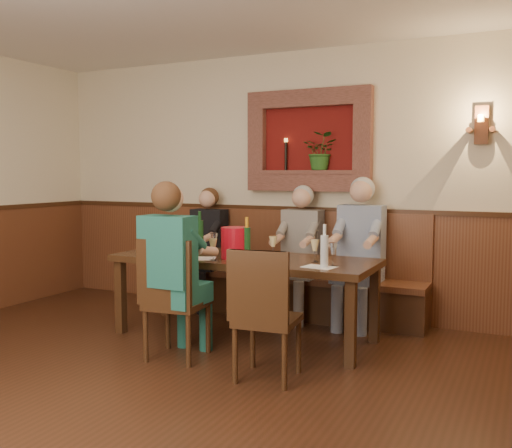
{
  "coord_description": "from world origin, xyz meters",
  "views": [
    {
      "loc": [
        2.35,
        -2.72,
        1.51
      ],
      "look_at": [
        0.1,
        1.9,
        1.05
      ],
      "focal_mm": 40.0,
      "sensor_mm": 36.0,
      "label": 1
    }
  ],
  "objects_px": {
    "person_bench_left": "(205,259)",
    "person_chair_front": "(175,286)",
    "bench": "(284,284)",
    "spittoon_bucket": "(235,243)",
    "chair_near_left": "(176,323)",
    "water_bottle": "(324,250)",
    "dining_table": "(244,265)",
    "chair_near_right": "(267,341)",
    "wine_bottle_green_a": "(247,242)",
    "wine_bottle_green_b": "(200,235)",
    "person_bench_right": "(358,265)",
    "person_bench_mid": "(299,264)"
  },
  "relations": [
    {
      "from": "chair_near_right",
      "to": "spittoon_bucket",
      "type": "bearing_deg",
      "value": 125.13
    },
    {
      "from": "water_bottle",
      "to": "bench",
      "type": "bearing_deg",
      "value": 125.83
    },
    {
      "from": "person_bench_mid",
      "to": "water_bottle",
      "type": "relative_size",
      "value": 3.93
    },
    {
      "from": "chair_near_left",
      "to": "person_bench_left",
      "type": "xyz_separation_m",
      "value": [
        -0.69,
        1.61,
        0.26
      ]
    },
    {
      "from": "wine_bottle_green_a",
      "to": "water_bottle",
      "type": "relative_size",
      "value": 1.06
    },
    {
      "from": "person_bench_mid",
      "to": "person_chair_front",
      "type": "xyz_separation_m",
      "value": [
        -0.44,
        -1.62,
        0.03
      ]
    },
    {
      "from": "person_bench_mid",
      "to": "water_bottle",
      "type": "xyz_separation_m",
      "value": [
        0.65,
        -1.08,
        0.32
      ]
    },
    {
      "from": "bench",
      "to": "spittoon_bucket",
      "type": "relative_size",
      "value": 10.74
    },
    {
      "from": "person_bench_left",
      "to": "person_chair_front",
      "type": "distance_m",
      "value": 1.76
    },
    {
      "from": "wine_bottle_green_a",
      "to": "person_bench_left",
      "type": "bearing_deg",
      "value": 136.18
    },
    {
      "from": "dining_table",
      "to": "person_bench_left",
      "type": "xyz_separation_m",
      "value": [
        -0.91,
        0.84,
        -0.12
      ]
    },
    {
      "from": "person_chair_front",
      "to": "water_bottle",
      "type": "xyz_separation_m",
      "value": [
        1.08,
        0.54,
        0.29
      ]
    },
    {
      "from": "spittoon_bucket",
      "to": "water_bottle",
      "type": "relative_size",
      "value": 0.79
    },
    {
      "from": "chair_near_left",
      "to": "person_bench_mid",
      "type": "xyz_separation_m",
      "value": [
        0.44,
        1.61,
        0.28
      ]
    },
    {
      "from": "person_chair_front",
      "to": "wine_bottle_green_a",
      "type": "height_order",
      "value": "person_chair_front"
    },
    {
      "from": "wine_bottle_green_a",
      "to": "wine_bottle_green_b",
      "type": "bearing_deg",
      "value": 156.34
    },
    {
      "from": "chair_near_right",
      "to": "water_bottle",
      "type": "xyz_separation_m",
      "value": [
        0.22,
        0.63,
        0.61
      ]
    },
    {
      "from": "bench",
      "to": "person_chair_front",
      "type": "height_order",
      "value": "person_chair_front"
    },
    {
      "from": "person_chair_front",
      "to": "spittoon_bucket",
      "type": "height_order",
      "value": "person_chair_front"
    },
    {
      "from": "spittoon_bucket",
      "to": "wine_bottle_green_b",
      "type": "distance_m",
      "value": 0.61
    },
    {
      "from": "bench",
      "to": "person_chair_front",
      "type": "relative_size",
      "value": 2.07
    },
    {
      "from": "chair_near_right",
      "to": "wine_bottle_green_b",
      "type": "relative_size",
      "value": 2.5
    },
    {
      "from": "dining_table",
      "to": "person_chair_front",
      "type": "distance_m",
      "value": 0.81
    },
    {
      "from": "wine_bottle_green_b",
      "to": "spittoon_bucket",
      "type": "bearing_deg",
      "value": -27.62
    },
    {
      "from": "bench",
      "to": "person_bench_right",
      "type": "bearing_deg",
      "value": -7.32
    },
    {
      "from": "chair_near_left",
      "to": "person_bench_mid",
      "type": "relative_size",
      "value": 0.72
    },
    {
      "from": "chair_near_left",
      "to": "wine_bottle_green_a",
      "type": "relative_size",
      "value": 2.66
    },
    {
      "from": "spittoon_bucket",
      "to": "wine_bottle_green_a",
      "type": "height_order",
      "value": "wine_bottle_green_a"
    },
    {
      "from": "person_bench_mid",
      "to": "bench",
      "type": "bearing_deg",
      "value": 153.53
    },
    {
      "from": "person_bench_left",
      "to": "spittoon_bucket",
      "type": "height_order",
      "value": "person_bench_left"
    },
    {
      "from": "bench",
      "to": "water_bottle",
      "type": "relative_size",
      "value": 8.51
    },
    {
      "from": "wine_bottle_green_a",
      "to": "person_bench_mid",
      "type": "bearing_deg",
      "value": 83.33
    },
    {
      "from": "person_chair_front",
      "to": "wine_bottle_green_a",
      "type": "relative_size",
      "value": 3.87
    },
    {
      "from": "person_bench_left",
      "to": "person_bench_right",
      "type": "height_order",
      "value": "person_bench_right"
    },
    {
      "from": "person_bench_mid",
      "to": "chair_near_left",
      "type": "bearing_deg",
      "value": -105.18
    },
    {
      "from": "person_bench_left",
      "to": "water_bottle",
      "type": "height_order",
      "value": "person_bench_left"
    },
    {
      "from": "chair_near_right",
      "to": "person_chair_front",
      "type": "height_order",
      "value": "person_chair_front"
    },
    {
      "from": "dining_table",
      "to": "water_bottle",
      "type": "height_order",
      "value": "water_bottle"
    },
    {
      "from": "dining_table",
      "to": "water_bottle",
      "type": "xyz_separation_m",
      "value": [
        0.86,
        -0.24,
        0.22
      ]
    },
    {
      "from": "person_bench_mid",
      "to": "wine_bottle_green_a",
      "type": "relative_size",
      "value": 3.7
    },
    {
      "from": "chair_near_right",
      "to": "person_chair_front",
      "type": "xyz_separation_m",
      "value": [
        -0.87,
        0.1,
        0.32
      ]
    },
    {
      "from": "chair_near_left",
      "to": "water_bottle",
      "type": "relative_size",
      "value": 2.83
    },
    {
      "from": "dining_table",
      "to": "chair_near_right",
      "type": "xyz_separation_m",
      "value": [
        0.64,
        -0.88,
        -0.39
      ]
    },
    {
      "from": "chair_near_right",
      "to": "spittoon_bucket",
      "type": "xyz_separation_m",
      "value": [
        -0.67,
        0.76,
        0.61
      ]
    },
    {
      "from": "chair_near_right",
      "to": "person_bench_left",
      "type": "height_order",
      "value": "person_bench_left"
    },
    {
      "from": "person_chair_front",
      "to": "wine_bottle_green_b",
      "type": "bearing_deg",
      "value": 109.76
    },
    {
      "from": "dining_table",
      "to": "bench",
      "type": "relative_size",
      "value": 0.8
    },
    {
      "from": "person_bench_right",
      "to": "spittoon_bucket",
      "type": "distance_m",
      "value": 1.32
    },
    {
      "from": "chair_near_left",
      "to": "person_bench_mid",
      "type": "distance_m",
      "value": 1.69
    },
    {
      "from": "person_bench_right",
      "to": "wine_bottle_green_b",
      "type": "xyz_separation_m",
      "value": [
        -1.4,
        -0.67,
        0.3
      ]
    }
  ]
}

